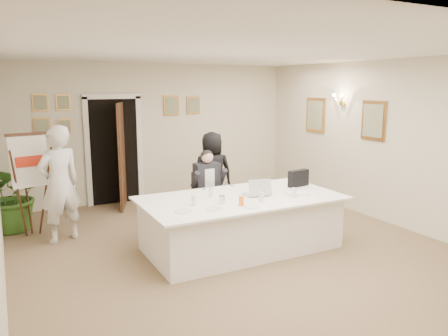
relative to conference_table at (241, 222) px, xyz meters
name	(u,v)px	position (x,y,z in m)	size (l,w,h in m)	color
floor	(236,251)	(-0.12, -0.08, -0.39)	(7.00, 7.00, 0.00)	brown
ceiling	(238,52)	(-0.12, -0.08, 2.41)	(6.00, 7.00, 0.02)	white
wall_back	(156,132)	(-0.12, 3.42, 1.01)	(6.00, 0.10, 2.80)	beige
wall_right	(391,143)	(2.88, -0.08, 1.01)	(0.10, 7.00, 2.80)	beige
doorway	(117,153)	(-1.00, 3.24, 0.65)	(1.14, 0.86, 2.20)	black
pictures_back_wall	(117,112)	(-0.92, 3.39, 1.46)	(3.40, 0.06, 0.80)	#B8823E
pictures_right_wall	(342,118)	(2.85, 1.12, 1.36)	(0.06, 2.20, 0.80)	#B8823E
wall_sconce	(340,99)	(2.78, 1.12, 1.71)	(0.20, 0.30, 0.24)	gold
conference_table	(241,222)	(0.00, 0.00, 0.00)	(2.88, 1.53, 0.78)	white
seated_man	(208,189)	(-0.02, 1.07, 0.27)	(0.57, 0.61, 1.33)	black
flip_chart	(30,190)	(-2.68, 1.96, 0.36)	(0.58, 0.41, 1.62)	#352310
standing_man	(59,184)	(-2.29, 1.52, 0.50)	(0.65, 0.43, 1.79)	silver
standing_woman	(212,173)	(0.38, 1.75, 0.38)	(0.75, 0.49, 1.54)	black
potted_palm	(13,194)	(-2.92, 2.42, 0.22)	(1.11, 0.96, 1.23)	#336421
laptop	(256,186)	(0.25, 0.00, 0.52)	(0.35, 0.36, 0.28)	#B7BABC
laptop_bag	(298,178)	(1.15, 0.17, 0.51)	(0.38, 0.10, 0.26)	black
paper_stack	(297,193)	(0.82, -0.24, 0.40)	(0.31, 0.22, 0.03)	white
plate_left	(184,211)	(-1.02, -0.32, 0.39)	(0.23, 0.23, 0.01)	white
plate_mid	(214,209)	(-0.63, -0.40, 0.39)	(0.22, 0.22, 0.01)	white
plate_near	(252,206)	(-0.13, -0.52, 0.39)	(0.23, 0.23, 0.01)	white
glass_a	(194,200)	(-0.79, -0.11, 0.45)	(0.06, 0.06, 0.14)	silver
glass_b	(261,197)	(0.11, -0.37, 0.45)	(0.07, 0.07, 0.14)	silver
glass_c	(294,193)	(0.66, -0.37, 0.45)	(0.06, 0.06, 0.14)	silver
glass_d	(211,192)	(-0.38, 0.20, 0.45)	(0.06, 0.06, 0.14)	silver
oj_glass	(241,201)	(-0.22, -0.40, 0.45)	(0.07, 0.07, 0.13)	orange
steel_jug	(222,200)	(-0.41, -0.20, 0.44)	(0.09, 0.09, 0.11)	silver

